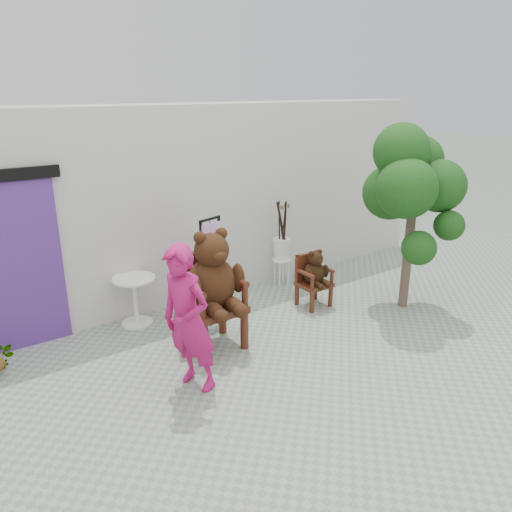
# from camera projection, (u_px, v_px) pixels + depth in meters

# --- Properties ---
(ground_plane) EXTENTS (60.00, 60.00, 0.00)m
(ground_plane) POSITION_uv_depth(u_px,v_px,m) (328.00, 360.00, 6.23)
(ground_plane) COLOR gray
(ground_plane) RESTS_ON ground
(back_wall) EXTENTS (9.00, 1.00, 3.00)m
(back_wall) POSITION_uv_depth(u_px,v_px,m) (201.00, 199.00, 8.13)
(back_wall) COLOR beige
(back_wall) RESTS_ON ground
(doorway) EXTENTS (1.40, 0.11, 2.33)m
(doorway) POSITION_uv_depth(u_px,v_px,m) (11.00, 263.00, 6.19)
(doorway) COLOR #522B83
(doorway) RESTS_ON ground
(chair_big) EXTENTS (0.78, 0.83, 1.59)m
(chair_big) POSITION_uv_depth(u_px,v_px,m) (212.00, 283.00, 6.29)
(chair_big) COLOR #3C180D
(chair_big) RESTS_ON ground
(chair_small) EXTENTS (0.46, 0.49, 0.91)m
(chair_small) POSITION_uv_depth(u_px,v_px,m) (314.00, 274.00, 7.63)
(chair_small) COLOR #3C180D
(chair_small) RESTS_ON ground
(person) EXTENTS (0.60, 0.73, 1.73)m
(person) POSITION_uv_depth(u_px,v_px,m) (188.00, 320.00, 5.33)
(person) COLOR #B31660
(person) RESTS_ON ground
(cafe_table) EXTENTS (0.60, 0.60, 0.70)m
(cafe_table) POSITION_uv_depth(u_px,v_px,m) (135.00, 295.00, 7.05)
(cafe_table) COLOR white
(cafe_table) RESTS_ON ground
(display_stand) EXTENTS (0.53, 0.46, 1.51)m
(display_stand) POSITION_uv_depth(u_px,v_px,m) (212.00, 281.00, 7.19)
(display_stand) COLOR black
(display_stand) RESTS_ON ground
(stool_bucket) EXTENTS (0.32, 0.32, 1.45)m
(stool_bucket) POSITION_uv_depth(u_px,v_px,m) (282.00, 248.00, 8.44)
(stool_bucket) COLOR white
(stool_bucket) RESTS_ON ground
(tree) EXTENTS (1.56, 1.53, 2.78)m
(tree) POSITION_uv_depth(u_px,v_px,m) (410.00, 184.00, 7.16)
(tree) COLOR #46352A
(tree) RESTS_ON ground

